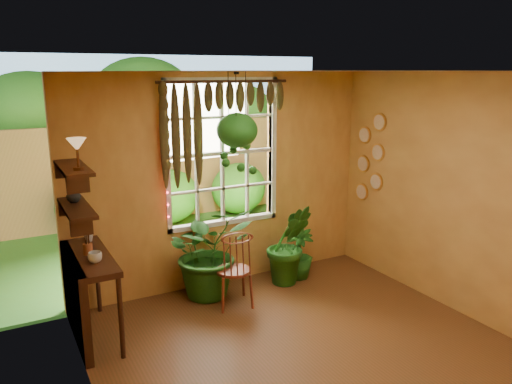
# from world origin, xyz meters

# --- Properties ---
(floor) EXTENTS (4.50, 4.50, 0.00)m
(floor) POSITION_xyz_m (0.00, 0.00, 0.00)
(floor) COLOR brown
(floor) RESTS_ON ground
(ceiling) EXTENTS (4.50, 4.50, 0.00)m
(ceiling) POSITION_xyz_m (0.00, 0.00, 2.70)
(ceiling) COLOR white
(ceiling) RESTS_ON wall_back
(wall_back) EXTENTS (4.00, 0.00, 4.00)m
(wall_back) POSITION_xyz_m (0.00, 2.25, 1.35)
(wall_back) COLOR gold
(wall_back) RESTS_ON floor
(wall_left) EXTENTS (0.00, 4.50, 4.50)m
(wall_left) POSITION_xyz_m (-2.00, 0.00, 1.35)
(wall_left) COLOR gold
(wall_left) RESTS_ON floor
(wall_right) EXTENTS (0.00, 4.50, 4.50)m
(wall_right) POSITION_xyz_m (2.00, 0.00, 1.35)
(wall_right) COLOR gold
(wall_right) RESTS_ON floor
(window) EXTENTS (1.52, 0.10, 1.86)m
(window) POSITION_xyz_m (0.00, 2.28, 1.70)
(window) COLOR silver
(window) RESTS_ON wall_back
(valance_vine) EXTENTS (1.70, 0.12, 1.10)m
(valance_vine) POSITION_xyz_m (-0.08, 2.16, 2.28)
(valance_vine) COLOR #3D1E10
(valance_vine) RESTS_ON window
(string_lights) EXTENTS (0.03, 0.03, 1.54)m
(string_lights) POSITION_xyz_m (-0.76, 2.19, 1.75)
(string_lights) COLOR #FF2633
(string_lights) RESTS_ON window
(wall_plates) EXTENTS (0.04, 0.32, 1.10)m
(wall_plates) POSITION_xyz_m (1.98, 1.79, 1.55)
(wall_plates) COLOR #F5E7C8
(wall_plates) RESTS_ON wall_right
(counter_ledge) EXTENTS (0.40, 1.20, 0.90)m
(counter_ledge) POSITION_xyz_m (-1.91, 1.60, 0.55)
(counter_ledge) COLOR #3D1E10
(counter_ledge) RESTS_ON floor
(shelf_lower) EXTENTS (0.25, 0.90, 0.04)m
(shelf_lower) POSITION_xyz_m (-1.88, 1.60, 1.40)
(shelf_lower) COLOR #3D1E10
(shelf_lower) RESTS_ON wall_left
(shelf_upper) EXTENTS (0.25, 0.90, 0.04)m
(shelf_upper) POSITION_xyz_m (-1.88, 1.60, 1.80)
(shelf_upper) COLOR #3D1E10
(shelf_upper) RESTS_ON wall_left
(backyard) EXTENTS (14.00, 10.00, 12.00)m
(backyard) POSITION_xyz_m (0.24, 6.87, 1.28)
(backyard) COLOR #2E5F1B
(backyard) RESTS_ON ground
(windsor_chair) EXTENTS (0.48, 0.50, 1.09)m
(windsor_chair) POSITION_xyz_m (-0.21, 1.55, 0.31)
(windsor_chair) COLOR maroon
(windsor_chair) RESTS_ON floor
(potted_plant_left) EXTENTS (1.07, 0.94, 1.15)m
(potted_plant_left) POSITION_xyz_m (-0.35, 1.94, 0.58)
(potted_plant_left) COLOR #154512
(potted_plant_left) RESTS_ON floor
(potted_plant_mid) EXTENTS (0.70, 0.62, 1.06)m
(potted_plant_mid) POSITION_xyz_m (0.70, 1.79, 0.53)
(potted_plant_mid) COLOR #154512
(potted_plant_mid) RESTS_ON floor
(potted_plant_right) EXTENTS (0.49, 0.49, 0.69)m
(potted_plant_right) POSITION_xyz_m (0.91, 1.88, 0.35)
(potted_plant_right) COLOR #154512
(potted_plant_right) RESTS_ON floor
(hanging_basket) EXTENTS (0.49, 0.49, 1.22)m
(hanging_basket) POSITION_xyz_m (0.02, 1.89, 1.98)
(hanging_basket) COLOR black
(hanging_basket) RESTS_ON ceiling
(cup_a) EXTENTS (0.14, 0.14, 0.11)m
(cup_a) POSITION_xyz_m (-1.78, 1.36, 0.95)
(cup_a) COLOR silver
(cup_a) RESTS_ON counter_ledge
(cup_b) EXTENTS (0.14, 0.14, 0.11)m
(cup_b) POSITION_xyz_m (-1.72, 2.03, 0.95)
(cup_b) COLOR beige
(cup_b) RESTS_ON counter_ledge
(brush_jar) EXTENTS (0.09, 0.09, 0.34)m
(brush_jar) POSITION_xyz_m (-1.80, 1.62, 1.03)
(brush_jar) COLOR #974F2C
(brush_jar) RESTS_ON counter_ledge
(shelf_vase) EXTENTS (0.18, 0.18, 0.15)m
(shelf_vase) POSITION_xyz_m (-1.87, 1.78, 1.49)
(shelf_vase) COLOR #B2AD99
(shelf_vase) RESTS_ON shelf_lower
(tiffany_lamp) EXTENTS (0.18, 0.18, 0.30)m
(tiffany_lamp) POSITION_xyz_m (-1.86, 1.36, 2.04)
(tiffany_lamp) COLOR #572F18
(tiffany_lamp) RESTS_ON shelf_upper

